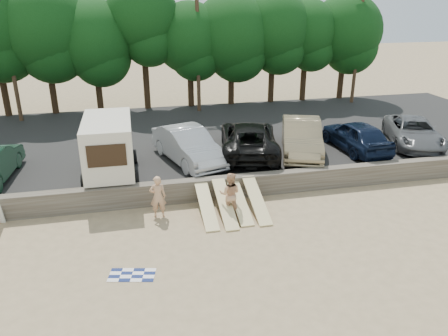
{
  "coord_description": "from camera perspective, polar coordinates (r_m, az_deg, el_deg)",
  "views": [
    {
      "loc": [
        -2.97,
        -14.41,
        8.62
      ],
      "look_at": [
        0.92,
        3.0,
        1.43
      ],
      "focal_mm": 35.0,
      "sensor_mm": 36.0,
      "label": 1
    }
  ],
  "objects": [
    {
      "name": "ground",
      "position": [
        17.05,
        -0.84,
        -8.43
      ],
      "size": [
        120.0,
        120.0,
        0.0
      ],
      "primitive_type": "plane",
      "color": "tan",
      "rests_on": "ground"
    },
    {
      "name": "car_6",
      "position": [
        26.43,
        23.5,
        4.34
      ],
      "size": [
        4.18,
        5.87,
        1.49
      ],
      "primitive_type": "imported",
      "rotation": [
        0.0,
        0.0,
        -0.36
      ],
      "color": "#56585C",
      "rests_on": "parking_lot"
    },
    {
      "name": "beachgoer_b",
      "position": [
        17.97,
        0.78,
        -3.42
      ],
      "size": [
        1.07,
        0.95,
        1.85
      ],
      "primitive_type": "imported",
      "rotation": [
        0.0,
        0.0,
        2.81
      ],
      "color": "tan",
      "rests_on": "ground"
    },
    {
      "name": "beach_towel",
      "position": [
        15.05,
        -11.93,
        -13.51
      ],
      "size": [
        1.79,
        1.79,
        0.0
      ],
      "primitive_type": "plane",
      "rotation": [
        0.0,
        0.0,
        -0.22
      ],
      "color": "white",
      "rests_on": "ground"
    },
    {
      "name": "utility_poles",
      "position": [
        30.98,
        -3.45,
        15.99
      ],
      "size": [
        25.8,
        0.26,
        9.0
      ],
      "color": "#473321",
      "rests_on": "parking_lot"
    },
    {
      "name": "treeline",
      "position": [
        32.12,
        -10.93,
        17.32
      ],
      "size": [
        33.84,
        6.31,
        9.23
      ],
      "color": "#382616",
      "rests_on": "parking_lot"
    },
    {
      "name": "beachgoer_a",
      "position": [
        17.98,
        -8.63,
        -3.72
      ],
      "size": [
        0.68,
        0.46,
        1.81
      ],
      "primitive_type": "imported",
      "rotation": [
        0.0,
        0.0,
        3.1
      ],
      "color": "tan",
      "rests_on": "ground"
    },
    {
      "name": "surfboard_low_1",
      "position": [
        18.09,
        0.12,
        -4.65
      ],
      "size": [
        0.56,
        2.86,
        1.04
      ],
      "primitive_type": "cube",
      "rotation": [
        0.33,
        0.0,
        0.0
      ],
      "color": "beige",
      "rests_on": "ground"
    },
    {
      "name": "seawall",
      "position": [
        19.44,
        -2.66,
        -2.77
      ],
      "size": [
        44.0,
        0.5,
        1.0
      ],
      "primitive_type": "cube",
      "color": "#6B6356",
      "rests_on": "ground"
    },
    {
      "name": "surfboard_low_2",
      "position": [
        18.45,
        1.98,
        -4.31
      ],
      "size": [
        0.56,
        2.89,
        0.93
      ],
      "primitive_type": "cube",
      "rotation": [
        0.29,
        0.0,
        0.0
      ],
      "color": "beige",
      "rests_on": "ground"
    },
    {
      "name": "gear_bag",
      "position": [
        19.01,
        0.58,
        -4.64
      ],
      "size": [
        0.36,
        0.33,
        0.22
      ],
      "primitive_type": "cube",
      "rotation": [
        0.0,
        0.0,
        -0.32
      ],
      "color": "#C67B17",
      "rests_on": "ground"
    },
    {
      "name": "cooler",
      "position": [
        18.73,
        -2.53,
        -4.92
      ],
      "size": [
        0.42,
        0.35,
        0.32
      ],
      "primitive_type": "cube",
      "rotation": [
        0.0,
        0.0,
        -0.15
      ],
      "color": "#258A2F",
      "rests_on": "ground"
    },
    {
      "name": "box_trailer",
      "position": [
        20.5,
        -14.84,
        2.95
      ],
      "size": [
        2.44,
        4.26,
        2.68
      ],
      "rotation": [
        0.0,
        0.0,
        -0.01
      ],
      "color": "beige",
      "rests_on": "parking_lot"
    },
    {
      "name": "car_4",
      "position": [
        23.23,
        10.08,
        4.01
      ],
      "size": [
        3.55,
        5.8,
        1.8
      ],
      "primitive_type": "imported",
      "rotation": [
        0.0,
        0.0,
        -0.32
      ],
      "color": "#8A7A58",
      "rests_on": "parking_lot"
    },
    {
      "name": "surfboard_low_0",
      "position": [
        18.07,
        -2.33,
        -4.81
      ],
      "size": [
        0.56,
        2.88,
        0.98
      ],
      "primitive_type": "cube",
      "rotation": [
        0.31,
        0.0,
        0.0
      ],
      "color": "beige",
      "rests_on": "ground"
    },
    {
      "name": "parking_lot",
      "position": [
        26.41,
        -5.53,
        3.59
      ],
      "size": [
        44.0,
        14.5,
        0.7
      ],
      "primitive_type": "cube",
      "color": "#282828",
      "rests_on": "ground"
    },
    {
      "name": "surfboard_low_3",
      "position": [
        18.49,
        4.28,
        -4.15
      ],
      "size": [
        0.56,
        2.87,
        1.01
      ],
      "primitive_type": "cube",
      "rotation": [
        0.32,
        0.0,
        0.0
      ],
      "color": "beige",
      "rests_on": "ground"
    },
    {
      "name": "car_3",
      "position": [
        22.79,
        3.24,
        3.86
      ],
      "size": [
        4.14,
        6.65,
        1.72
      ],
      "primitive_type": "imported",
      "rotation": [
        0.0,
        0.0,
        2.92
      ],
      "color": "black",
      "rests_on": "parking_lot"
    },
    {
      "name": "car_2",
      "position": [
        21.78,
        -4.73,
        2.96
      ],
      "size": [
        3.32,
        5.53,
        1.72
      ],
      "primitive_type": "imported",
      "rotation": [
        0.0,
        0.0,
        0.31
      ],
      "color": "#A7A8AD",
      "rests_on": "parking_lot"
    },
    {
      "name": "car_5",
      "position": [
        24.38,
        16.89,
        4.06
      ],
      "size": [
        2.2,
        4.93,
        1.65
      ],
      "primitive_type": "imported",
      "rotation": [
        0.0,
        0.0,
        3.19
      ],
      "color": "black",
      "rests_on": "parking_lot"
    }
  ]
}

